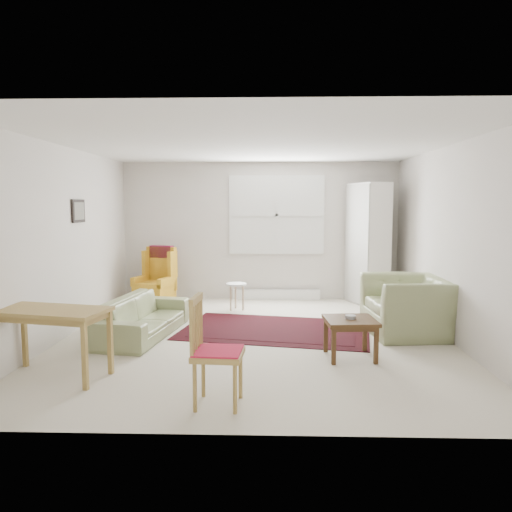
{
  "coord_description": "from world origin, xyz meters",
  "views": [
    {
      "loc": [
        0.2,
        -6.37,
        1.75
      ],
      "look_at": [
        0.0,
        0.3,
        1.05
      ],
      "focal_mm": 35.0,
      "sensor_mm": 36.0,
      "label": 1
    }
  ],
  "objects_px": {
    "wingback_chair": "(154,276)",
    "sofa": "(143,309)",
    "cabinet": "(368,244)",
    "armchair": "(409,300)",
    "desk_chair": "(218,351)",
    "stool": "(236,296)",
    "coffee_table": "(350,338)",
    "desk": "(53,343)"
  },
  "relations": [
    {
      "from": "wingback_chair",
      "to": "sofa",
      "type": "bearing_deg",
      "value": -62.39
    },
    {
      "from": "cabinet",
      "to": "armchair",
      "type": "bearing_deg",
      "value": -104.18
    },
    {
      "from": "sofa",
      "to": "desk_chair",
      "type": "distance_m",
      "value": 2.58
    },
    {
      "from": "wingback_chair",
      "to": "stool",
      "type": "bearing_deg",
      "value": 2.64
    },
    {
      "from": "coffee_table",
      "to": "cabinet",
      "type": "height_order",
      "value": "cabinet"
    },
    {
      "from": "armchair",
      "to": "desk",
      "type": "bearing_deg",
      "value": -71.34
    },
    {
      "from": "stool",
      "to": "coffee_table",
      "type": "bearing_deg",
      "value": -59.92
    },
    {
      "from": "cabinet",
      "to": "stool",
      "type": "bearing_deg",
      "value": 176.26
    },
    {
      "from": "armchair",
      "to": "coffee_table",
      "type": "distance_m",
      "value": 1.45
    },
    {
      "from": "wingback_chair",
      "to": "stool",
      "type": "xyz_separation_m",
      "value": [
        1.46,
        -0.41,
        -0.28
      ]
    },
    {
      "from": "stool",
      "to": "cabinet",
      "type": "bearing_deg",
      "value": 14.99
    },
    {
      "from": "armchair",
      "to": "coffee_table",
      "type": "height_order",
      "value": "armchair"
    },
    {
      "from": "armchair",
      "to": "coffee_table",
      "type": "relative_size",
      "value": 2.12
    },
    {
      "from": "coffee_table",
      "to": "desk_chair",
      "type": "bearing_deg",
      "value": -134.48
    },
    {
      "from": "coffee_table",
      "to": "sofa",
      "type": "bearing_deg",
      "value": 161.25
    },
    {
      "from": "cabinet",
      "to": "desk_chair",
      "type": "height_order",
      "value": "cabinet"
    },
    {
      "from": "sofa",
      "to": "cabinet",
      "type": "relative_size",
      "value": 0.85
    },
    {
      "from": "armchair",
      "to": "desk",
      "type": "height_order",
      "value": "armchair"
    },
    {
      "from": "coffee_table",
      "to": "stool",
      "type": "relative_size",
      "value": 1.25
    },
    {
      "from": "coffee_table",
      "to": "wingback_chair",
      "type": "bearing_deg",
      "value": 134.84
    },
    {
      "from": "stool",
      "to": "armchair",
      "type": "bearing_deg",
      "value": -31.23
    },
    {
      "from": "stool",
      "to": "desk_chair",
      "type": "distance_m",
      "value": 3.93
    },
    {
      "from": "coffee_table",
      "to": "stool",
      "type": "distance_m",
      "value": 2.94
    },
    {
      "from": "stool",
      "to": "sofa",
      "type": "bearing_deg",
      "value": -124.03
    },
    {
      "from": "desk",
      "to": "desk_chair",
      "type": "relative_size",
      "value": 1.15
    },
    {
      "from": "wingback_chair",
      "to": "stool",
      "type": "relative_size",
      "value": 2.26
    },
    {
      "from": "armchair",
      "to": "desk_chair",
      "type": "xyz_separation_m",
      "value": [
        -2.31,
        -2.45,
        0.02
      ]
    },
    {
      "from": "wingback_chair",
      "to": "coffee_table",
      "type": "relative_size",
      "value": 1.81
    },
    {
      "from": "sofa",
      "to": "desk",
      "type": "bearing_deg",
      "value": 171.15
    },
    {
      "from": "coffee_table",
      "to": "cabinet",
      "type": "bearing_deg",
      "value": 75.98
    },
    {
      "from": "sofa",
      "to": "desk_chair",
      "type": "height_order",
      "value": "desk_chair"
    },
    {
      "from": "sofa",
      "to": "armchair",
      "type": "bearing_deg",
      "value": -78.51
    },
    {
      "from": "cabinet",
      "to": "desk",
      "type": "distance_m",
      "value": 5.54
    },
    {
      "from": "cabinet",
      "to": "desk",
      "type": "height_order",
      "value": "cabinet"
    },
    {
      "from": "wingback_chair",
      "to": "desk",
      "type": "height_order",
      "value": "wingback_chair"
    },
    {
      "from": "armchair",
      "to": "desk",
      "type": "distance_m",
      "value": 4.44
    },
    {
      "from": "desk",
      "to": "cabinet",
      "type": "bearing_deg",
      "value": 45.03
    },
    {
      "from": "desk_chair",
      "to": "coffee_table",
      "type": "bearing_deg",
      "value": -40.28
    },
    {
      "from": "desk",
      "to": "coffee_table",
      "type": "bearing_deg",
      "value": 13.44
    },
    {
      "from": "wingback_chair",
      "to": "coffee_table",
      "type": "bearing_deg",
      "value": -26.88
    },
    {
      "from": "sofa",
      "to": "wingback_chair",
      "type": "xyz_separation_m",
      "value": [
        -0.34,
        2.07,
        0.15
      ]
    },
    {
      "from": "cabinet",
      "to": "wingback_chair",
      "type": "bearing_deg",
      "value": 164.27
    }
  ]
}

